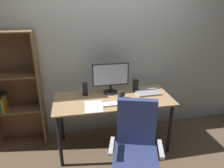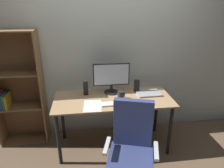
{
  "view_description": "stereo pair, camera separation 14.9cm",
  "coord_description": "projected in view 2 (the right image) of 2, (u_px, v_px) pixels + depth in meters",
  "views": [
    {
      "loc": [
        -0.48,
        -2.36,
        1.92
      ],
      "look_at": [
        -0.01,
        0.02,
        0.93
      ],
      "focal_mm": 33.17,
      "sensor_mm": 36.0,
      "label": 1
    },
    {
      "loc": [
        -0.33,
        -2.39,
        1.92
      ],
      "look_at": [
        -0.01,
        0.02,
        0.93
      ],
      "focal_mm": 33.17,
      "sensor_mm": 36.0,
      "label": 2
    }
  ],
  "objects": [
    {
      "name": "ground_plane",
      "position": [
        113.0,
        145.0,
        2.95
      ],
      "size": [
        12.0,
        12.0,
        0.0
      ],
      "primitive_type": "plane",
      "color": "brown"
    },
    {
      "name": "back_wall",
      "position": [
        108.0,
        47.0,
        2.92
      ],
      "size": [
        6.4,
        0.1,
        2.6
      ],
      "primitive_type": "cube",
      "color": "beige",
      "rests_on": "ground"
    },
    {
      "name": "office_chair",
      "position": [
        131.0,
        154.0,
        2.11
      ],
      "size": [
        0.57,
        0.57,
        1.01
      ],
      "rotation": [
        0.0,
        0.0,
        -0.29
      ],
      "color": "#B7BABC",
      "rests_on": "ground"
    },
    {
      "name": "speaker_right",
      "position": [
        137.0,
        86.0,
        2.85
      ],
      "size": [
        0.06,
        0.07,
        0.17
      ],
      "primitive_type": "cube",
      "color": "black",
      "rests_on": "desk"
    },
    {
      "name": "paper_sheet",
      "position": [
        92.0,
        106.0,
        2.49
      ],
      "size": [
        0.23,
        0.31,
        0.0
      ],
      "primitive_type": "cube",
      "rotation": [
        0.0,
        0.0,
        -0.07
      ],
      "color": "white",
      "rests_on": "desk"
    },
    {
      "name": "coffee_mug",
      "position": [
        120.0,
        95.0,
        2.65
      ],
      "size": [
        0.1,
        0.08,
        0.1
      ],
      "color": "black",
      "rests_on": "desk"
    },
    {
      "name": "desk",
      "position": [
        113.0,
        105.0,
        2.71
      ],
      "size": [
        1.52,
        0.65,
        0.74
      ],
      "color": "tan",
      "rests_on": "ground"
    },
    {
      "name": "monitor",
      "position": [
        112.0,
        76.0,
        2.76
      ],
      "size": [
        0.49,
        0.2,
        0.42
      ],
      "color": "black",
      "rests_on": "desk"
    },
    {
      "name": "bookshelf",
      "position": [
        18.0,
        91.0,
        2.8
      ],
      "size": [
        0.64,
        0.28,
        1.59
      ],
      "color": "brown",
      "rests_on": "ground"
    },
    {
      "name": "laptop",
      "position": [
        148.0,
        93.0,
        2.8
      ],
      "size": [
        0.33,
        0.24,
        0.02
      ],
      "primitive_type": "cube",
      "rotation": [
        0.0,
        0.0,
        0.03
      ],
      "color": "#99999E",
      "rests_on": "desk"
    },
    {
      "name": "speaker_left",
      "position": [
        86.0,
        88.0,
        2.77
      ],
      "size": [
        0.06,
        0.07,
        0.17
      ],
      "primitive_type": "cube",
      "color": "black",
      "rests_on": "desk"
    },
    {
      "name": "keyboard",
      "position": [
        113.0,
        104.0,
        2.52
      ],
      "size": [
        0.29,
        0.12,
        0.02
      ],
      "primitive_type": "cube",
      "rotation": [
        0.0,
        0.0,
        0.04
      ],
      "color": "silver",
      "rests_on": "desk"
    },
    {
      "name": "mouse",
      "position": [
        129.0,
        103.0,
        2.53
      ],
      "size": [
        0.07,
        0.1,
        0.03
      ],
      "primitive_type": "cube",
      "rotation": [
        0.0,
        0.0,
        0.19
      ],
      "color": "black",
      "rests_on": "desk"
    }
  ]
}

